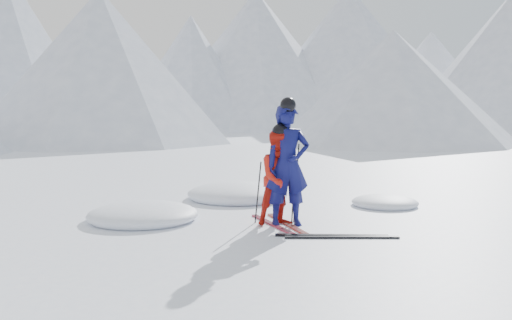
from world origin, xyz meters
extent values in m
plane|color=white|center=(0.00, 0.00, 0.00)|extent=(160.00, 160.00, 0.00)
cone|color=#B2BCD1|center=(-11.51, 40.48, 7.17)|extent=(23.96, 23.96, 14.35)
cone|color=#B2BCD1|center=(-5.08, 51.27, 5.96)|extent=(17.69, 17.69, 11.93)
cone|color=#B2BCD1|center=(4.51, 43.52, 5.42)|extent=(19.63, 19.63, 10.85)
cone|color=#B2BCD1|center=(11.74, 46.25, 7.07)|extent=(23.31, 23.31, 14.15)
cone|color=#B2BCD1|center=(21.49, 44.84, 7.44)|extent=(28.94, 28.94, 14.88)
cone|color=silver|center=(31.93, 45.34, 5.38)|extent=(24.45, 24.45, 10.76)
cone|color=#B2BCD1|center=(12.00, 20.00, 3.25)|extent=(14.00, 14.00, 6.50)
cone|color=#B2BCD1|center=(-4.00, 26.00, 4.50)|extent=(16.00, 16.00, 9.00)
imported|color=#0C0F4D|center=(-1.54, 0.51, 1.00)|extent=(0.77, 0.54, 2.00)
imported|color=red|center=(-1.65, 0.57, 0.78)|extent=(0.79, 0.63, 1.57)
cylinder|color=black|center=(-1.84, 0.66, 0.67)|extent=(0.13, 0.09, 1.33)
cylinder|color=black|center=(-1.29, 0.76, 0.67)|extent=(0.13, 0.08, 1.33)
cylinder|color=black|center=(-1.95, 0.82, 0.52)|extent=(0.11, 0.09, 1.04)
cylinder|color=black|center=(-1.35, 0.72, 0.52)|extent=(0.11, 0.08, 1.04)
cube|color=black|center=(-1.77, 0.57, 0.01)|extent=(0.23, 1.70, 0.03)
cube|color=black|center=(-1.53, 0.57, 0.01)|extent=(0.11, 1.70, 0.03)
cube|color=black|center=(-1.18, -0.44, 0.01)|extent=(1.64, 0.63, 0.03)
cube|color=black|center=(-1.08, -0.59, 0.01)|extent=(1.65, 0.57, 0.03)
ellipsoid|color=white|center=(-3.79, 1.62, 0.00)|extent=(1.91, 1.91, 0.42)
ellipsoid|color=white|center=(0.96, 1.69, 0.00)|extent=(1.32, 1.32, 0.29)
ellipsoid|color=white|center=(-1.63, 3.37, 0.00)|extent=(2.17, 2.17, 0.48)
camera|label=1|loc=(-4.58, -7.78, 1.89)|focal=38.00mm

